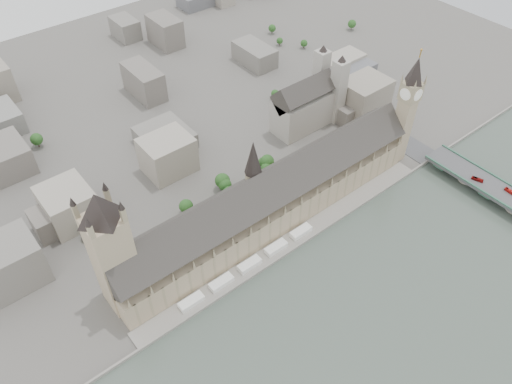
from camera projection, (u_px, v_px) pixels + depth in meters
ground at (285, 236)px, 383.03m from camera, size 900.00×900.00×0.00m
embankment_wall at (298, 246)px, 373.61m from camera, size 600.00×1.50×3.00m
river_terrace at (291, 241)px, 378.15m from camera, size 270.00×15.00×2.00m
terrace_tents at (250, 264)px, 358.38m from camera, size 118.00×7.00×4.00m
palace_of_westminster at (269, 201)px, 378.20m from camera, size 265.00×40.73×55.44m
elizabeth_tower at (408, 104)px, 408.91m from camera, size 17.00×17.00×107.50m
victoria_tower at (110, 246)px, 304.30m from camera, size 30.00×30.00×100.00m
central_tower at (253, 167)px, 352.67m from camera, size 13.00×13.00×48.00m
westminster_bridge at (507, 200)px, 403.28m from camera, size 25.00×325.00×10.25m
westminster_abbey at (308, 102)px, 468.39m from camera, size 68.00×36.00×64.00m
city_skyline_inland at (127, 81)px, 506.64m from camera, size 720.00×360.00×38.00m
park_trees at (228, 192)px, 406.83m from camera, size 110.00×30.00×15.00m
red_bus_north at (477, 179)px, 411.85m from camera, size 5.42×9.88×2.70m
red_bus_south at (510, 192)px, 401.31m from camera, size 2.96×10.29×2.83m
car_silver at (508, 190)px, 403.42m from camera, size 2.67×4.09×1.27m
car_approach at (400, 127)px, 464.27m from camera, size 3.57×4.99×1.34m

